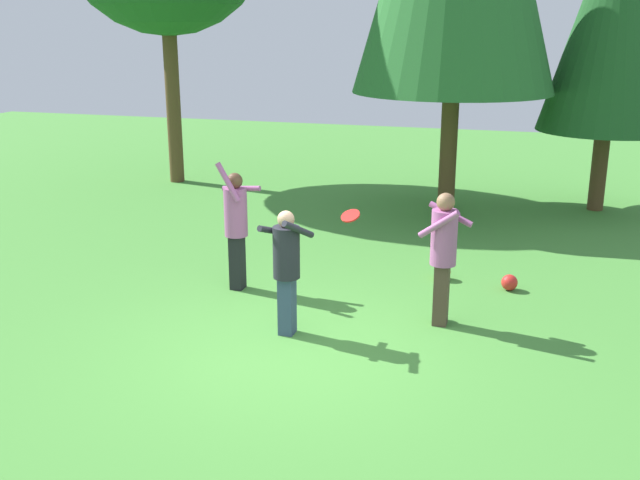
% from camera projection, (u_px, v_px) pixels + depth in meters
% --- Properties ---
extents(ground_plane, '(40.00, 40.00, 0.00)m').
position_uv_depth(ground_plane, '(293.00, 349.00, 9.08)').
color(ground_plane, '#478C38').
extents(person_thrower, '(0.62, 0.52, 1.95)m').
position_uv_depth(person_thrower, '(236.00, 220.00, 10.83)').
color(person_thrower, black).
rests_on(person_thrower, ground_plane).
extents(person_catcher, '(0.68, 0.61, 1.78)m').
position_uv_depth(person_catcher, '(444.00, 248.00, 9.52)').
color(person_catcher, '#4C382D').
rests_on(person_catcher, ground_plane).
extents(person_bystander, '(0.66, 0.69, 1.63)m').
position_uv_depth(person_bystander, '(287.00, 262.00, 9.26)').
color(person_bystander, '#38476B').
rests_on(person_bystander, ground_plane).
extents(frisbee, '(0.35, 0.34, 0.15)m').
position_uv_depth(frisbee, '(350.00, 216.00, 10.13)').
color(frisbee, red).
extents(ball_orange, '(0.25, 0.25, 0.25)m').
position_uv_depth(ball_orange, '(443.00, 272.00, 11.47)').
color(ball_orange, orange).
rests_on(ball_orange, ground_plane).
extents(ball_red, '(0.24, 0.24, 0.24)m').
position_uv_depth(ball_red, '(509.00, 282.00, 11.02)').
color(ball_red, red).
rests_on(ball_red, ground_plane).
extents(tree_right, '(2.75, 2.75, 6.57)m').
position_uv_depth(tree_right, '(617.00, 8.00, 14.63)').
color(tree_right, brown).
rests_on(tree_right, ground_plane).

